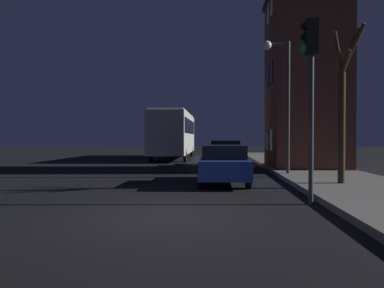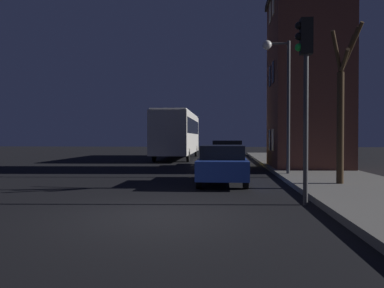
{
  "view_description": "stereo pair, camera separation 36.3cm",
  "coord_description": "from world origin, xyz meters",
  "px_view_note": "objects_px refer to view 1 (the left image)",
  "views": [
    {
      "loc": [
        1.09,
        -8.09,
        1.7
      ],
      "look_at": [
        0.06,
        8.35,
        1.41
      ],
      "focal_mm": 35.0,
      "sensor_mm": 36.0,
      "label": 1
    },
    {
      "loc": [
        1.45,
        -8.06,
        1.7
      ],
      "look_at": [
        0.06,
        8.35,
        1.41
      ],
      "focal_mm": 35.0,
      "sensor_mm": 36.0,
      "label": 2
    }
  ],
  "objects_px": {
    "bare_tree": "(343,104)",
    "traffic_light": "(310,72)",
    "bus": "(174,132)",
    "car_near_lane": "(224,163)",
    "streetlamp": "(280,84)",
    "car_mid_lane": "(225,153)"
  },
  "relations": [
    {
      "from": "bare_tree",
      "to": "car_near_lane",
      "type": "bearing_deg",
      "value": 163.89
    },
    {
      "from": "bare_tree",
      "to": "streetlamp",
      "type": "bearing_deg",
      "value": 113.09
    },
    {
      "from": "bare_tree",
      "to": "car_mid_lane",
      "type": "height_order",
      "value": "bare_tree"
    },
    {
      "from": "streetlamp",
      "to": "bus",
      "type": "height_order",
      "value": "streetlamp"
    },
    {
      "from": "traffic_light",
      "to": "bare_tree",
      "type": "bearing_deg",
      "value": 59.01
    },
    {
      "from": "car_mid_lane",
      "to": "streetlamp",
      "type": "bearing_deg",
      "value": -69.03
    },
    {
      "from": "traffic_light",
      "to": "car_near_lane",
      "type": "distance_m",
      "value": 5.35
    },
    {
      "from": "bare_tree",
      "to": "traffic_light",
      "type": "bearing_deg",
      "value": -120.99
    },
    {
      "from": "traffic_light",
      "to": "car_mid_lane",
      "type": "bearing_deg",
      "value": 98.48
    },
    {
      "from": "bus",
      "to": "car_near_lane",
      "type": "bearing_deg",
      "value": -77.11
    },
    {
      "from": "bus",
      "to": "traffic_light",
      "type": "bearing_deg",
      "value": -74.15
    },
    {
      "from": "streetlamp",
      "to": "car_near_lane",
      "type": "height_order",
      "value": "streetlamp"
    },
    {
      "from": "traffic_light",
      "to": "bare_tree",
      "type": "relative_size",
      "value": 0.93
    },
    {
      "from": "streetlamp",
      "to": "traffic_light",
      "type": "bearing_deg",
      "value": -93.29
    },
    {
      "from": "streetlamp",
      "to": "car_mid_lane",
      "type": "xyz_separation_m",
      "value": [
        -2.2,
        5.75,
        -3.17
      ]
    },
    {
      "from": "bare_tree",
      "to": "car_near_lane",
      "type": "xyz_separation_m",
      "value": [
        -3.91,
        1.13,
        -2.07
      ]
    },
    {
      "from": "traffic_light",
      "to": "car_near_lane",
      "type": "height_order",
      "value": "traffic_light"
    },
    {
      "from": "streetlamp",
      "to": "traffic_light",
      "type": "distance_m",
      "value": 6.56
    },
    {
      "from": "bus",
      "to": "car_near_lane",
      "type": "xyz_separation_m",
      "value": [
        3.63,
        -15.86,
        -1.43
      ]
    },
    {
      "from": "bus",
      "to": "car_mid_lane",
      "type": "relative_size",
      "value": 2.51
    },
    {
      "from": "streetlamp",
      "to": "bus",
      "type": "bearing_deg",
      "value": 114.15
    },
    {
      "from": "traffic_light",
      "to": "streetlamp",
      "type": "bearing_deg",
      "value": 86.71
    }
  ]
}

